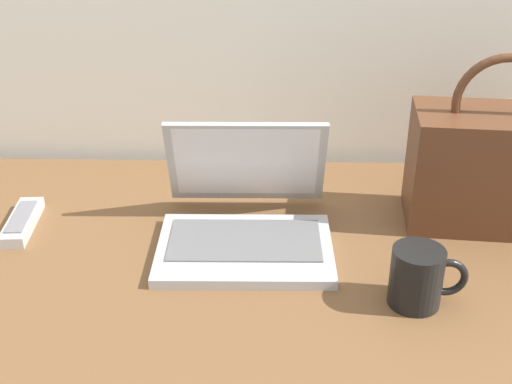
# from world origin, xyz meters

# --- Properties ---
(desk) EXTENTS (1.60, 0.76, 0.03)m
(desk) POSITION_xyz_m (0.00, 0.00, 0.01)
(desk) COLOR brown
(desk) RESTS_ON ground
(laptop) EXTENTS (0.31, 0.30, 0.21)m
(laptop) POSITION_xyz_m (-0.04, 0.04, 0.07)
(laptop) COLOR #B2B5BA
(laptop) RESTS_ON desk
(coffee_mug) EXTENTS (0.12, 0.08, 0.10)m
(coffee_mug) POSITION_xyz_m (0.24, -0.14, 0.08)
(coffee_mug) COLOR black
(coffee_mug) RESTS_ON desk
(remote_control_near) EXTENTS (0.06, 0.16, 0.02)m
(remote_control_near) POSITION_xyz_m (-0.47, 0.07, 0.04)
(remote_control_near) COLOR #B7B7B7
(remote_control_near) RESTS_ON desk
(handbag) EXTENTS (0.31, 0.19, 0.33)m
(handbag) POSITION_xyz_m (0.42, 0.12, 0.15)
(handbag) COLOR #59331E
(handbag) RESTS_ON desk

